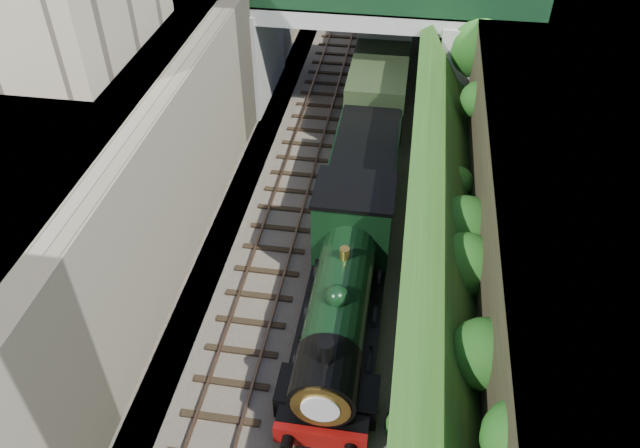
# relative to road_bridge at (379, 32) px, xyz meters

# --- Properties ---
(trackbed) EXTENTS (10.00, 90.00, 0.20)m
(trackbed) POSITION_rel_road_bridge_xyz_m (-0.94, -4.00, -3.98)
(trackbed) COLOR #473F38
(trackbed) RESTS_ON ground
(retaining_wall) EXTENTS (1.00, 90.00, 7.00)m
(retaining_wall) POSITION_rel_road_bridge_xyz_m (-6.44, -4.00, -0.58)
(retaining_wall) COLOR #756B56
(retaining_wall) RESTS_ON ground
(street_plateau_left) EXTENTS (6.00, 90.00, 7.00)m
(street_plateau_left) POSITION_rel_road_bridge_xyz_m (-9.94, -4.00, -0.58)
(street_plateau_left) COLOR #262628
(street_plateau_left) RESTS_ON ground
(street_plateau_right) EXTENTS (8.00, 90.00, 6.25)m
(street_plateau_right) POSITION_rel_road_bridge_xyz_m (8.56, -4.00, -0.95)
(street_plateau_right) COLOR #262628
(street_plateau_right) RESTS_ON ground
(embankment_slope) EXTENTS (4.35, 90.00, 6.36)m
(embankment_slope) POSITION_rel_road_bridge_xyz_m (3.97, -4.83, -1.44)
(embankment_slope) COLOR #1E4714
(embankment_slope) RESTS_ON ground
(track_left) EXTENTS (2.50, 90.00, 0.20)m
(track_left) POSITION_rel_road_bridge_xyz_m (-2.94, -4.00, -3.83)
(track_left) COLOR black
(track_left) RESTS_ON trackbed
(track_right) EXTENTS (2.50, 90.00, 0.20)m
(track_right) POSITION_rel_road_bridge_xyz_m (0.26, -4.00, -3.83)
(track_right) COLOR black
(track_right) RESTS_ON trackbed
(road_bridge) EXTENTS (16.00, 6.40, 7.25)m
(road_bridge) POSITION_rel_road_bridge_xyz_m (0.00, 0.00, 0.00)
(road_bridge) COLOR gray
(road_bridge) RESTS_ON ground
(tree) EXTENTS (3.60, 3.80, 6.60)m
(tree) POSITION_rel_road_bridge_xyz_m (4.97, -1.84, 0.57)
(tree) COLOR black
(tree) RESTS_ON ground
(locomotive) EXTENTS (3.10, 10.23, 3.83)m
(locomotive) POSITION_rel_road_bridge_xyz_m (0.26, -16.38, -2.18)
(locomotive) COLOR black
(locomotive) RESTS_ON trackbed
(tender) EXTENTS (2.70, 6.00, 3.05)m
(tender) POSITION_rel_road_bridge_xyz_m (0.26, -9.02, -2.46)
(tender) COLOR black
(tender) RESTS_ON trackbed
(coach_front) EXTENTS (2.90, 18.00, 3.70)m
(coach_front) POSITION_rel_road_bridge_xyz_m (0.26, 3.58, -2.03)
(coach_front) COLOR black
(coach_front) RESTS_ON trackbed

